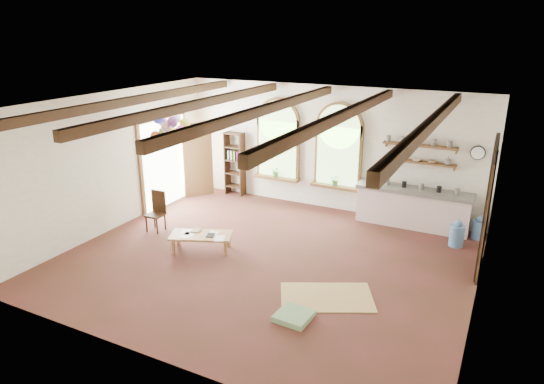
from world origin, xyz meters
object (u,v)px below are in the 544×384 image
Objects in this scene: kitchen_counter at (413,207)px; coffee_table at (201,236)px; side_chair at (156,219)px; balloon_cluster at (170,127)px.

coffee_table is (-3.74, -3.40, -0.15)m from kitchen_counter.
kitchen_counter is 5.06m from coffee_table.
coffee_table is 1.63m from side_chair.
balloon_cluster is (-5.25, -2.32, 1.87)m from kitchen_counter.
coffee_table is at bearing -35.72° from balloon_cluster.
balloon_cluster reaches higher than coffee_table.
side_chair reaches higher than coffee_table.
balloon_cluster reaches higher than side_chair.
kitchen_counter is at bearing 23.84° from balloon_cluster.
kitchen_counter reaches higher than coffee_table.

